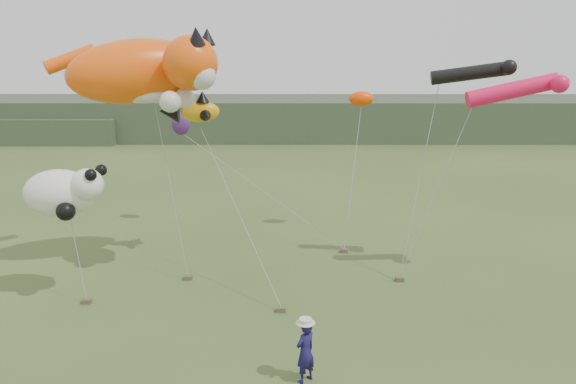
{
  "coord_description": "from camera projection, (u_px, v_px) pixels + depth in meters",
  "views": [
    {
      "loc": [
        -0.65,
        -14.85,
        8.78
      ],
      "look_at": [
        -0.71,
        3.0,
        4.31
      ],
      "focal_mm": 35.0,
      "sensor_mm": 36.0,
      "label": 1
    }
  ],
  "objects": [
    {
      "name": "sandbag_anchors",
      "position": [
        265.0,
        282.0,
        21.83
      ],
      "size": [
        11.95,
        6.2,
        0.16
      ],
      "color": "brown",
      "rests_on": "ground"
    },
    {
      "name": "tube_kites",
      "position": [
        502.0,
        82.0,
        20.95
      ],
      "size": [
        4.58,
        2.42,
        1.76
      ],
      "color": "black",
      "rests_on": "ground"
    },
    {
      "name": "panda_kite",
      "position": [
        64.0,
        192.0,
        19.77
      ],
      "size": [
        2.96,
        1.92,
        1.84
      ],
      "color": "white",
      "rests_on": "ground"
    },
    {
      "name": "headland",
      "position": [
        267.0,
        118.0,
        59.42
      ],
      "size": [
        90.0,
        13.0,
        4.0
      ],
      "color": "#2D3D28",
      "rests_on": "ground"
    },
    {
      "name": "misc_kites",
      "position": [
        257.0,
        113.0,
        27.23
      ],
      "size": [
        9.87,
        1.96,
        2.26
      ],
      "color": "#FD4601",
      "rests_on": "ground"
    },
    {
      "name": "cat_kite",
      "position": [
        149.0,
        71.0,
        21.26
      ],
      "size": [
        7.16,
        4.47,
        3.1
      ],
      "color": "#FF560B",
      "rests_on": "ground"
    },
    {
      "name": "ground",
      "position": [
        312.0,
        358.0,
        16.53
      ],
      "size": [
        120.0,
        120.0,
        0.0
      ],
      "primitive_type": "plane",
      "color": "#385123",
      "rests_on": "ground"
    },
    {
      "name": "festival_attendant",
      "position": [
        305.0,
        352.0,
        15.19
      ],
      "size": [
        0.76,
        0.76,
        1.78
      ],
      "primitive_type": "imported",
      "rotation": [
        0.0,
        0.0,
        3.91
      ],
      "color": "#191348",
      "rests_on": "ground"
    },
    {
      "name": "fish_kite",
      "position": [
        189.0,
        111.0,
        23.12
      ],
      "size": [
        2.63,
        1.76,
        1.36
      ],
      "color": "#E3A010",
      "rests_on": "ground"
    }
  ]
}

